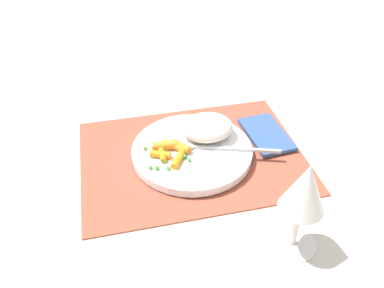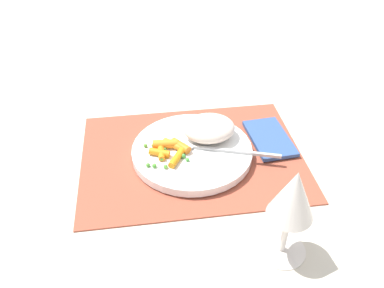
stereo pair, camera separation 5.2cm
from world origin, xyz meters
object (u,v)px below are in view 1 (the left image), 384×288
Objects in this scene: wine_glass at (304,192)px; napkin at (266,134)px; fork at (214,148)px; carrot_portion at (170,150)px; plate at (192,151)px; rice_mound at (207,127)px.

napkin is (-0.06, -0.26, -0.10)m from wine_glass.
wine_glass is at bearing 106.11° from fork.
wine_glass is (-0.15, 0.23, 0.08)m from carrot_portion.
carrot_portion is at bearing -57.65° from wine_glass.
fork is (-0.04, 0.01, 0.01)m from plate.
wine_glass reaches higher than rice_mound.
wine_glass reaches higher than plate.
fork is at bearing 92.01° from rice_mound.
plate is 0.17m from napkin.
napkin is at bearing -102.71° from wine_glass.
carrot_portion reaches higher than fork.
wine_glass reaches higher than napkin.
plate reaches higher than napkin.
rice_mound is 1.22× the size of carrot_portion.
fork is at bearing 174.27° from carrot_portion.
fork is (-0.00, 0.04, -0.02)m from rice_mound.
napkin is (-0.21, -0.03, -0.02)m from carrot_portion.
fork is 0.25m from wine_glass.
rice_mound is 0.50× the size of fork.
fork is at bearing 162.18° from plate.
rice_mound is 0.09m from carrot_portion.
plate is at bearing 8.59° from napkin.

